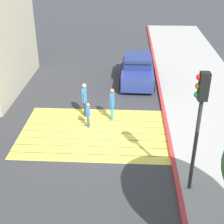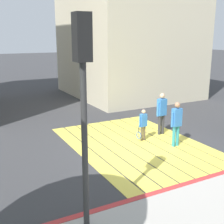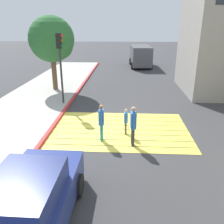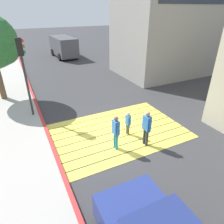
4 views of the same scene
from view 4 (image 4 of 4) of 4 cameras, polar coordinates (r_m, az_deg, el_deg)
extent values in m
plane|color=#38383A|center=(10.08, 1.85, -5.44)|extent=(120.00, 120.00, 0.00)
cube|color=#EAD64C|center=(8.76, 7.92, -11.53)|extent=(6.40, 0.50, 0.01)
cube|color=#EAD64C|center=(9.12, 5.99, -9.61)|extent=(6.40, 0.50, 0.01)
cube|color=#EAD64C|center=(9.49, 4.23, -7.83)|extent=(6.40, 0.50, 0.01)
cube|color=#EAD64C|center=(9.88, 2.61, -6.19)|extent=(6.40, 0.50, 0.01)
cube|color=#EAD64C|center=(10.28, 1.13, -4.66)|extent=(6.40, 0.50, 0.01)
cube|color=#EAD64C|center=(10.70, -0.23, -3.26)|extent=(6.40, 0.50, 0.01)
cube|color=#EAD64C|center=(11.13, -1.49, -1.95)|extent=(6.40, 0.50, 0.01)
cube|color=#EAD64C|center=(11.57, -2.65, -0.74)|extent=(6.40, 0.50, 0.01)
cube|color=#BC3333|center=(9.23, -16.51, -9.81)|extent=(0.16, 40.00, 0.13)
cube|color=gray|center=(19.36, 15.64, 26.79)|extent=(8.00, 6.00, 11.01)
cube|color=#1E2833|center=(5.26, 10.65, -27.83)|extent=(1.48, 0.35, 0.49)
cylinder|color=black|center=(6.57, 13.76, -25.44)|extent=(0.23, 0.66, 0.66)
cube|color=#4C4C51|center=(26.38, -13.65, 17.78)|extent=(2.33, 5.29, 2.10)
cube|color=#19232D|center=(23.90, -11.88, 17.89)|extent=(1.89, 0.14, 0.70)
cylinder|color=black|center=(24.75, -14.69, 14.91)|extent=(0.30, 0.81, 0.80)
cylinder|color=black|center=(25.34, -9.97, 15.66)|extent=(0.30, 0.81, 0.80)
cylinder|color=black|center=(27.82, -16.58, 16.02)|extent=(0.30, 0.81, 0.80)
cylinder|color=black|center=(28.35, -12.32, 16.70)|extent=(0.30, 0.81, 0.80)
cylinder|color=#2D2D2D|center=(11.58, -22.83, 6.28)|extent=(0.12, 0.12, 3.40)
cube|color=black|center=(11.07, -24.89, 16.50)|extent=(0.28, 0.28, 0.84)
sphere|color=#FF2323|center=(11.03, -24.34, 18.08)|extent=(0.18, 0.18, 0.18)
sphere|color=#956310|center=(11.07, -24.06, 16.72)|extent=(0.18, 0.18, 0.18)
sphere|color=#188429|center=(11.12, -23.79, 15.37)|extent=(0.18, 0.18, 0.18)
cylinder|color=brown|center=(14.86, -29.30, 7.68)|extent=(0.36, 0.36, 2.60)
sphere|color=#2D6B33|center=(14.09, -28.77, 15.53)|extent=(1.92, 1.92, 1.92)
cylinder|color=#333338|center=(9.12, 9.20, -6.82)|extent=(0.12, 0.12, 0.79)
cylinder|color=#333338|center=(9.01, 9.92, -7.34)|extent=(0.12, 0.12, 0.79)
cube|color=#3372BF|center=(8.68, 9.93, -3.13)|extent=(0.25, 0.37, 0.66)
sphere|color=tan|center=(8.46, 10.17, -0.49)|extent=(0.20, 0.20, 0.20)
cylinder|color=#3372BF|center=(8.84, 9.03, -2.93)|extent=(0.09, 0.09, 0.56)
cylinder|color=#3372BF|center=(8.58, 10.78, -4.09)|extent=(0.09, 0.09, 0.56)
cylinder|color=teal|center=(8.79, 0.80, -8.00)|extent=(0.11, 0.11, 0.76)
cylinder|color=teal|center=(8.67, 1.31, -8.57)|extent=(0.11, 0.11, 0.76)
cube|color=#3372BF|center=(8.34, 1.09, -4.40)|extent=(0.21, 0.33, 0.63)
sphere|color=#9E7051|center=(8.12, 1.12, -1.80)|extent=(0.20, 0.20, 0.20)
cylinder|color=#3372BF|center=(8.52, 0.48, -4.14)|extent=(0.08, 0.08, 0.54)
cylinder|color=#3372BF|center=(8.23, 1.73, -5.42)|extent=(0.08, 0.08, 0.54)
cylinder|color=brown|center=(9.76, 4.31, -4.77)|extent=(0.09, 0.09, 0.57)
cylinder|color=brown|center=(9.67, 4.72, -5.11)|extent=(0.09, 0.09, 0.57)
cube|color=#3372BF|center=(9.44, 4.63, -2.28)|extent=(0.17, 0.26, 0.47)
sphere|color=tan|center=(9.28, 4.71, -0.51)|extent=(0.15, 0.15, 0.15)
cylinder|color=#3372BF|center=(9.58, 4.10, -2.13)|extent=(0.06, 0.06, 0.40)
cylinder|color=#3372BF|center=(9.36, 5.15, -2.94)|extent=(0.06, 0.06, 0.40)
cylinder|color=black|center=(9.75, 4.13, -3.47)|extent=(0.03, 0.03, 0.28)
torus|color=blue|center=(9.88, 4.08, -4.68)|extent=(0.28, 0.04, 0.28)
camera|label=1|loc=(19.65, -22.18, 31.66)|focal=51.47mm
camera|label=2|loc=(13.78, -46.37, 12.57)|focal=47.40mm
camera|label=3|loc=(5.18, 92.44, -11.29)|focal=37.94mm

